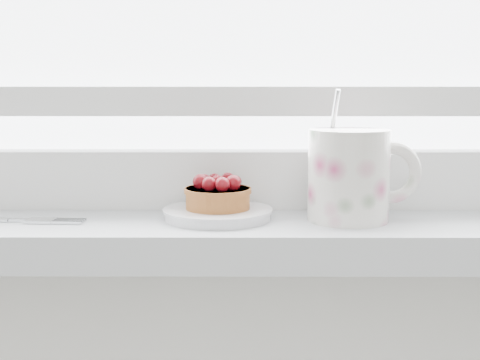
{
  "coord_description": "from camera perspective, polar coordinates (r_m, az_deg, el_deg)",
  "views": [
    {
      "loc": [
        0.03,
        1.15,
        1.09
      ],
      "look_at": [
        0.03,
        1.88,
        0.99
      ],
      "focal_mm": 50.0,
      "sensor_mm": 36.0,
      "label": 1
    }
  ],
  "objects": [
    {
      "name": "saucer",
      "position": [
        0.75,
        -1.91,
        -2.9
      ],
      "size": [
        0.12,
        0.12,
        0.01
      ],
      "primitive_type": "cylinder",
      "color": "silver",
      "rests_on": "windowsill"
    },
    {
      "name": "raspberry_tart",
      "position": [
        0.75,
        -1.9,
        -1.18
      ],
      "size": [
        0.08,
        0.08,
        0.04
      ],
      "color": "brown",
      "rests_on": "saucer"
    },
    {
      "name": "floral_mug",
      "position": [
        0.75,
        9.51,
        0.57
      ],
      "size": [
        0.13,
        0.1,
        0.15
      ],
      "color": "silver",
      "rests_on": "windowsill"
    }
  ]
}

